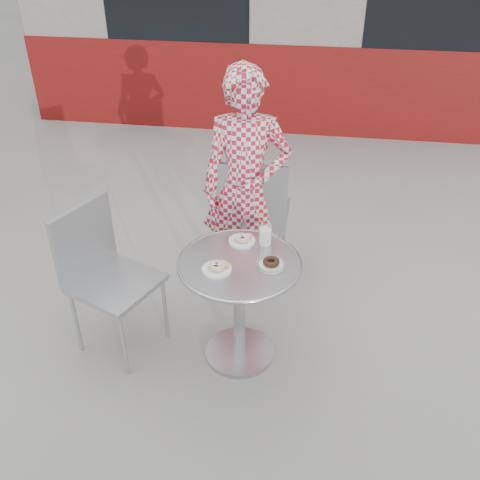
# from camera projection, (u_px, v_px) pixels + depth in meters

# --- Properties ---
(ground) EXTENTS (60.00, 60.00, 0.00)m
(ground) POSITION_uv_depth(u_px,v_px,m) (233.00, 350.00, 3.32)
(ground) COLOR #A19F9A
(ground) RESTS_ON ground
(bistro_table) EXTENTS (0.69, 0.69, 0.70)m
(bistro_table) POSITION_uv_depth(u_px,v_px,m) (239.00, 286.00, 3.01)
(bistro_table) COLOR silver
(bistro_table) RESTS_ON ground
(chair_far) EXTENTS (0.46, 0.46, 0.96)m
(chair_far) POSITION_uv_depth(u_px,v_px,m) (255.00, 237.00, 3.86)
(chair_far) COLOR #A7AAAF
(chair_far) RESTS_ON ground
(chair_left) EXTENTS (0.58, 0.58, 0.93)m
(chair_left) POSITION_uv_depth(u_px,v_px,m) (118.00, 307.00, 3.23)
(chair_left) COLOR #A7AAAF
(chair_left) RESTS_ON ground
(seated_person) EXTENTS (0.61, 0.44, 1.57)m
(seated_person) POSITION_uv_depth(u_px,v_px,m) (246.00, 187.00, 3.46)
(seated_person) COLOR maroon
(seated_person) RESTS_ON ground
(plate_far) EXTENTS (0.15, 0.15, 0.04)m
(plate_far) POSITION_uv_depth(u_px,v_px,m) (242.00, 239.00, 3.08)
(plate_far) COLOR white
(plate_far) RESTS_ON bistro_table
(plate_near) EXTENTS (0.16, 0.16, 0.04)m
(plate_near) POSITION_uv_depth(u_px,v_px,m) (217.00, 267.00, 2.84)
(plate_near) COLOR white
(plate_near) RESTS_ON bistro_table
(plate_checker) EXTENTS (0.16, 0.16, 0.04)m
(plate_checker) POSITION_uv_depth(u_px,v_px,m) (271.00, 264.00, 2.88)
(plate_checker) COLOR white
(plate_checker) RESTS_ON bistro_table
(milk_cup) EXTENTS (0.07, 0.07, 0.12)m
(milk_cup) POSITION_uv_depth(u_px,v_px,m) (265.00, 236.00, 3.03)
(milk_cup) COLOR white
(milk_cup) RESTS_ON bistro_table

